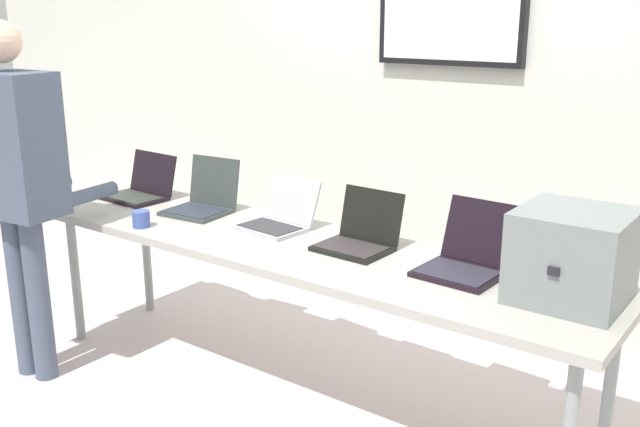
% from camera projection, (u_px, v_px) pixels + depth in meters
% --- Properties ---
extents(ground, '(8.00, 8.00, 0.04)m').
position_uv_depth(ground, '(297.00, 396.00, 3.45)').
color(ground, beige).
extents(back_wall, '(8.00, 0.11, 2.77)m').
position_uv_depth(back_wall, '(422.00, 82.00, 3.94)').
color(back_wall, silver).
rests_on(back_wall, ground).
extents(workbench, '(2.90, 0.70, 0.76)m').
position_uv_depth(workbench, '(296.00, 253.00, 3.25)').
color(workbench, '#A9A69D').
rests_on(workbench, ground).
extents(equipment_box, '(0.38, 0.40, 0.33)m').
position_uv_depth(equipment_box, '(573.00, 256.00, 2.56)').
color(equipment_box, slate).
rests_on(equipment_box, workbench).
extents(laptop_station_0, '(0.36, 0.31, 0.24)m').
position_uv_depth(laptop_station_0, '(141.00, 188.00, 4.00)').
color(laptop_station_0, black).
rests_on(laptop_station_0, workbench).
extents(laptop_station_1, '(0.34, 0.34, 0.27)m').
position_uv_depth(laptop_station_1, '(203.00, 200.00, 3.73)').
color(laptop_station_1, '#353D3B').
rests_on(laptop_station_1, workbench).
extents(laptop_station_2, '(0.33, 0.33, 0.23)m').
position_uv_depth(laptop_station_2, '(279.00, 217.00, 3.45)').
color(laptop_station_2, '#B0B3BC').
rests_on(laptop_station_2, workbench).
extents(laptop_station_3, '(0.32, 0.30, 0.25)m').
position_uv_depth(laptop_station_3, '(360.00, 236.00, 3.15)').
color(laptop_station_3, black).
rests_on(laptop_station_3, workbench).
extents(laptop_station_4, '(0.33, 0.36, 0.27)m').
position_uv_depth(laptop_station_4, '(467.00, 257.00, 2.86)').
color(laptop_station_4, black).
rests_on(laptop_station_4, workbench).
extents(person, '(0.49, 0.63, 1.74)m').
position_uv_depth(person, '(16.00, 170.00, 3.35)').
color(person, '#475267').
rests_on(person, ground).
extents(coffee_mug, '(0.08, 0.08, 0.08)m').
position_uv_depth(coffee_mug, '(141.00, 219.00, 3.47)').
color(coffee_mug, '#3C529F').
rests_on(coffee_mug, workbench).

